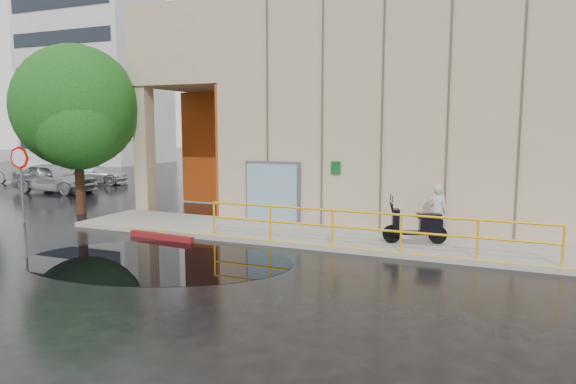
# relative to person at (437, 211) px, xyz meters

# --- Properties ---
(ground) EXTENTS (120.00, 120.00, 0.00)m
(ground) POSITION_rel_person_xyz_m (-5.86, -5.24, -0.96)
(ground) COLOR black
(ground) RESTS_ON ground
(sidewalk) EXTENTS (20.00, 3.00, 0.15)m
(sidewalk) POSITION_rel_person_xyz_m (-1.86, -0.74, -0.89)
(sidewalk) COLOR gray
(sidewalk) RESTS_ON ground
(building) EXTENTS (20.00, 10.17, 8.00)m
(building) POSITION_rel_person_xyz_m (-0.76, 5.74, 3.24)
(building) COLOR tan
(building) RESTS_ON ground
(guardrail) EXTENTS (9.56, 0.06, 1.03)m
(guardrail) POSITION_rel_person_xyz_m (-1.61, -2.09, -0.28)
(guardrail) COLOR #FFB70D
(guardrail) RESTS_ON sidewalk
(distant_building) EXTENTS (12.00, 8.08, 15.00)m
(distant_building) POSITION_rel_person_xyz_m (-33.86, 22.73, 6.54)
(distant_building) COLOR #BCBBB7
(distant_building) RESTS_ON ground
(person) EXTENTS (0.60, 0.40, 1.62)m
(person) POSITION_rel_person_xyz_m (0.00, 0.00, 0.00)
(person) COLOR #B7B7BC
(person) RESTS_ON sidewalk
(scooter) EXTENTS (1.85, 1.09, 1.39)m
(scooter) POSITION_rel_person_xyz_m (-0.46, -0.91, -0.01)
(scooter) COLOR black
(scooter) RESTS_ON sidewalk
(stop_sign) EXTENTS (0.83, 0.12, 2.75)m
(stop_sign) POSITION_rel_person_xyz_m (-14.16, -2.37, 1.03)
(stop_sign) COLOR slate
(stop_sign) RESTS_ON ground
(red_curb) EXTENTS (2.41, 0.40, 0.18)m
(red_curb) POSITION_rel_person_xyz_m (-7.86, -2.74, -0.87)
(red_curb) COLOR maroon
(red_curb) RESTS_ON ground
(puddle) EXTENTS (7.95, 5.97, 0.01)m
(puddle) POSITION_rel_person_xyz_m (-6.41, -4.84, -0.96)
(puddle) COLOR black
(puddle) RESTS_ON ground
(car_a) EXTENTS (4.63, 1.97, 1.56)m
(car_a) POSITION_rel_person_xyz_m (-19.88, 4.40, -0.18)
(car_a) COLOR #A4A6AB
(car_a) RESTS_ON ground
(car_b) EXTENTS (4.43, 1.63, 1.45)m
(car_b) POSITION_rel_person_xyz_m (-24.93, 6.97, -0.24)
(car_b) COLOR silver
(car_b) RESTS_ON ground
(car_c) EXTENTS (4.70, 3.63, 1.27)m
(car_c) POSITION_rel_person_xyz_m (-20.84, 7.86, -0.33)
(car_c) COLOR silver
(car_c) RESTS_ON ground
(tree_near) EXTENTS (4.77, 4.77, 6.58)m
(tree_near) POSITION_rel_person_xyz_m (-13.48, -0.27, 3.05)
(tree_near) COLOR black
(tree_near) RESTS_ON ground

